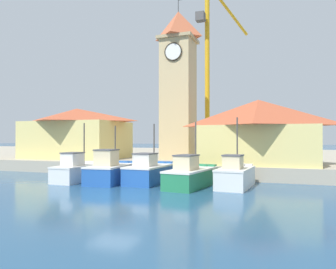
# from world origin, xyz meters

# --- Properties ---
(ground_plane) EXTENTS (300.00, 300.00, 0.00)m
(ground_plane) POSITION_xyz_m (0.00, 0.00, 0.00)
(ground_plane) COLOR navy
(quay_wharf) EXTENTS (120.00, 40.00, 1.07)m
(quay_wharf) POSITION_xyz_m (0.00, 28.54, 0.53)
(quay_wharf) COLOR #A89E89
(quay_wharf) RESTS_ON ground
(fishing_boat_far_left) EXTENTS (2.02, 4.71, 4.34)m
(fishing_boat_far_left) POSITION_xyz_m (-5.64, 4.69, 0.76)
(fishing_boat_far_left) COLOR silver
(fishing_boat_far_left) RESTS_ON ground
(fishing_boat_left_outer) EXTENTS (2.54, 5.08, 4.11)m
(fishing_boat_left_outer) POSITION_xyz_m (-2.99, 4.82, 0.82)
(fishing_boat_left_outer) COLOR #2356A8
(fishing_boat_left_outer) RESTS_ON ground
(fishing_boat_left_inner) EXTENTS (2.34, 4.98, 4.25)m
(fishing_boat_left_inner) POSITION_xyz_m (-0.28, 5.61, 0.77)
(fishing_boat_left_inner) COLOR #2356A8
(fishing_boat_left_inner) RESTS_ON ground
(fishing_boat_mid_left) EXTENTS (2.61, 5.46, 4.30)m
(fishing_boat_mid_left) POSITION_xyz_m (3.02, 4.77, 0.75)
(fishing_boat_mid_left) COLOR #237A4C
(fishing_boat_mid_left) RESTS_ON ground
(fishing_boat_center) EXTENTS (2.15, 4.47, 4.57)m
(fishing_boat_center) POSITION_xyz_m (5.77, 5.49, 0.78)
(fishing_boat_center) COLOR silver
(fishing_boat_center) RESTS_ON ground
(clock_tower) EXTENTS (3.55, 3.55, 16.60)m
(clock_tower) POSITION_xyz_m (-1.41, 15.54, 8.98)
(clock_tower) COLOR tan
(clock_tower) RESTS_ON quay_wharf
(warehouse_left) EXTENTS (10.23, 7.33, 5.27)m
(warehouse_left) POSITION_xyz_m (-12.14, 13.54, 3.76)
(warehouse_left) COLOR #E5D17A
(warehouse_left) RESTS_ON quay_wharf
(warehouse_right) EXTENTS (9.46, 7.19, 5.32)m
(warehouse_right) POSITION_xyz_m (6.70, 12.20, 3.79)
(warehouse_right) COLOR #E5D17A
(warehouse_right) RESTS_ON quay_wharf
(port_crane_near) EXTENTS (4.94, 9.64, 20.79)m
(port_crane_near) POSITION_xyz_m (0.24, 22.30, 8.88)
(port_crane_near) COLOR #976E11
(port_crane_near) RESTS_ON quay_wharf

